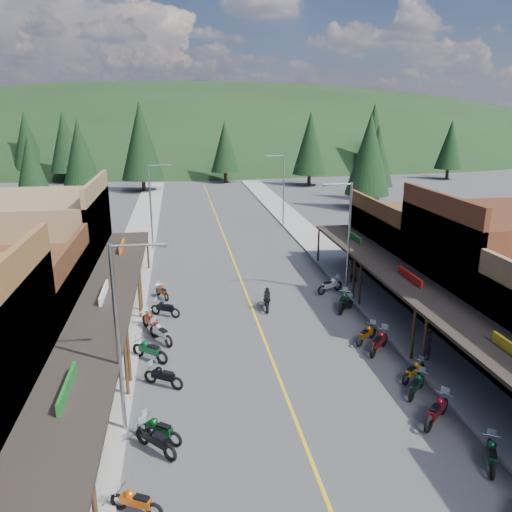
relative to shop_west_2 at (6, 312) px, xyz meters
name	(u,v)px	position (x,y,z in m)	size (l,w,h in m)	color
ground	(269,352)	(13.75, -1.70, -2.53)	(220.00, 220.00, 0.00)	#38383A
centerline	(230,252)	(13.75, 18.30, -2.53)	(0.15, 90.00, 0.01)	gold
sidewalk_west	(134,256)	(5.05, 18.30, -2.46)	(3.40, 94.00, 0.15)	gray
sidewalk_east	(321,248)	(22.45, 18.30, -2.46)	(3.40, 94.00, 0.15)	gray
shop_west_2	(6,312)	(0.00, 0.00, 0.00)	(10.90, 9.00, 6.20)	#3F2111
shop_west_3	(47,246)	(-0.03, 9.60, 0.99)	(10.90, 10.20, 8.20)	brown
shop_east_2	(490,269)	(27.54, 0.00, 0.99)	(10.90, 9.00, 8.20)	#562B19
shop_east_3	(415,244)	(27.51, 9.60, 0.00)	(10.90, 10.20, 6.20)	#4C2D16
streetlight_0	(121,332)	(6.80, -7.70, 1.93)	(2.16, 0.18, 8.00)	gray
streetlight_1	(152,203)	(6.80, 20.30, 1.93)	(2.16, 0.18, 8.00)	gray
streetlight_2	(347,233)	(20.71, 6.30, 1.93)	(2.16, 0.18, 8.00)	gray
streetlight_3	(282,187)	(20.71, 28.30, 1.93)	(2.16, 0.18, 8.00)	gray
ridge_hill	(191,152)	(13.75, 133.30, -2.53)	(310.00, 140.00, 60.00)	black
pine_1	(65,142)	(-10.25, 68.30, 4.70)	(5.88, 5.88, 12.50)	black
pine_2	(141,141)	(3.75, 56.30, 5.46)	(6.72, 6.72, 14.00)	black
pine_3	(225,146)	(17.75, 64.30, 3.95)	(5.04, 5.04, 11.00)	black
pine_4	(310,143)	(31.75, 58.30, 4.70)	(5.88, 5.88, 12.50)	black
pine_5	(373,135)	(47.75, 70.30, 5.46)	(6.72, 6.72, 14.00)	black
pine_6	(450,144)	(59.75, 62.30, 3.95)	(5.04, 5.04, 11.00)	black
pine_7	(27,140)	(-18.25, 74.30, 4.70)	(5.88, 5.88, 12.50)	black
pine_8	(31,168)	(-8.25, 38.30, 3.44)	(4.48, 4.48, 10.00)	black
pine_9	(377,155)	(37.75, 43.30, 3.85)	(4.93, 4.93, 10.80)	black
pine_10	(80,154)	(-4.25, 48.30, 4.25)	(5.38, 5.38, 11.60)	black
pine_11	(369,154)	(33.75, 36.30, 4.65)	(5.82, 5.82, 12.40)	black
bike_west_3	(136,501)	(7.44, -12.27, -2.00)	(0.62, 1.86, 1.06)	#CA530E
bike_west_4	(155,438)	(7.95, -9.26, -1.90)	(0.74, 2.21, 1.26)	black
bike_west_5	(159,428)	(8.07, -8.60, -1.94)	(0.69, 2.08, 1.19)	#0B3814
bike_west_6	(163,375)	(8.14, -4.45, -1.93)	(0.70, 2.10, 1.20)	black
bike_west_7	(150,349)	(7.39, -1.72, -1.88)	(0.77, 2.30, 1.31)	#0D4220
bike_west_8	(161,332)	(7.90, 0.34, -1.89)	(0.74, 2.23, 1.28)	gray
bike_west_9	(151,321)	(7.31, 1.92, -1.87)	(0.78, 2.33, 1.33)	maroon
bike_west_10	(165,308)	(8.07, 4.11, -1.95)	(0.68, 2.05, 1.17)	black
bike_west_11	(162,291)	(7.81, 7.37, -2.00)	(0.62, 1.85, 1.06)	maroon
bike_east_3	(492,453)	(20.24, -11.96, -1.97)	(0.66, 1.97, 1.12)	#0B3922
bike_east_4	(437,409)	(19.56, -9.17, -1.87)	(0.77, 2.31, 1.32)	maroon
bike_east_5	(417,384)	(19.75, -6.97, -1.98)	(0.65, 1.95, 1.11)	#0B3720
bike_east_6	(414,370)	(20.20, -5.73, -2.00)	(0.62, 1.87, 1.07)	#CA810E
bike_east_7	(379,341)	(19.67, -2.65, -1.87)	(0.77, 2.32, 1.32)	maroon
bike_east_8	(367,333)	(19.41, -1.45, -1.97)	(0.66, 1.99, 1.13)	#994F0A
bike_east_9	(346,304)	(19.72, 3.02, -1.99)	(0.63, 1.89, 1.08)	black
bike_east_10	(343,300)	(19.66, 3.42, -1.88)	(0.76, 2.27, 1.30)	#0C3E12
bike_east_11	(330,285)	(19.74, 6.60, -1.90)	(0.74, 2.22, 1.27)	#ABACB1
rider_on_bike	(267,300)	(14.68, 4.30, -1.89)	(0.90, 2.15, 1.60)	black
pedestrian_east_a	(427,343)	(21.71, -4.05, -1.50)	(0.64, 0.42, 1.77)	#2E2132
pedestrian_east_b	(352,270)	(21.93, 8.31, -1.48)	(0.88, 0.51, 1.81)	#4C352F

